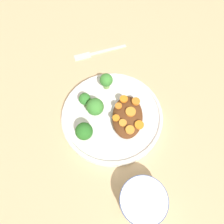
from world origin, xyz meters
The scene contains 17 objects.
ground_plane centered at (0.00, 0.00, 0.00)m, with size 4.00×4.00×0.00m, color tan.
plate centered at (0.00, 0.00, 0.01)m, with size 0.29×0.29×0.03m.
dip_bowl centered at (-0.22, -0.09, 0.03)m, with size 0.11×0.11×0.06m.
stew_mound centered at (-0.01, -0.04, 0.04)m, with size 0.13×0.08×0.03m, color #5B3319.
broccoli_floret_0 centered at (0.03, 0.08, 0.05)m, with size 0.03×0.03×0.05m.
broccoli_floret_1 centered at (-0.07, 0.07, 0.06)m, with size 0.05×0.05×0.06m.
broccoli_floret_2 centered at (0.09, 0.03, 0.05)m, with size 0.04×0.04×0.05m.
broccoli_floret_3 centered at (0.00, 0.05, 0.06)m, with size 0.05×0.05×0.06m.
carrot_slice_0 centered at (0.03, -0.03, 0.06)m, with size 0.02×0.02×0.01m, color orange.
carrot_slice_1 centered at (-0.04, -0.03, 0.06)m, with size 0.02×0.02×0.00m, color orange.
carrot_slice_2 centered at (-0.01, -0.05, 0.06)m, with size 0.03×0.03×0.01m, color orange.
carrot_slice_3 centered at (-0.03, -0.01, 0.06)m, with size 0.02×0.02×0.00m, color orange.
carrot_slice_4 centered at (-0.06, -0.05, 0.06)m, with size 0.02×0.02×0.01m, color orange.
carrot_slice_5 centered at (0.03, -0.06, 0.06)m, with size 0.02×0.02×0.01m, color orange.
carrot_slice_6 centered at (0.01, -0.02, 0.06)m, with size 0.02×0.02×0.00m, color orange.
carrot_slice_7 centered at (-0.04, -0.07, 0.06)m, with size 0.02×0.02×0.00m, color orange.
fork centered at (0.24, 0.08, 0.00)m, with size 0.09×0.18×0.01m.
Camera 1 is at (-0.28, -0.02, 0.58)m, focal length 35.00 mm.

